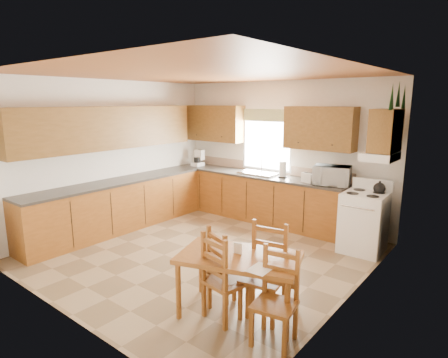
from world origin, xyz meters
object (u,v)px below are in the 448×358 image
Objects in this scene: dining_table at (239,285)px; chair_near_left at (226,276)px; chair_far_left at (263,273)px; chair_near_right at (230,271)px; stove at (363,223)px; chair_far_right at (275,299)px; microwave at (332,175)px.

chair_near_left is at bearing -133.57° from dining_table.
chair_near_right is at bearing -167.04° from chair_far_left.
stove is 2.85m from chair_far_right.
chair_near_left reaches higher than dining_table.
dining_table is at bearing 150.26° from chair_far_right.
microwave is at bearing 153.87° from stove.
chair_near_right reaches higher than stove.
microwave is 3.04m from chair_near_right.
chair_near_left is at bearing -102.58° from stove.
chair_far_right is at bearing -89.63° from stove.
microwave reaches higher than chair_near_left.
chair_far_left is (0.30, 0.27, 0.03)m from chair_near_left.
dining_table is at bearing -99.65° from microwave.
chair_near_left is 0.99× the size of chair_near_right.
dining_table is (0.22, -2.95, -0.74)m from microwave.
microwave reaches higher than chair_far_left.
chair_far_left is at bearing 126.38° from chair_far_right.
stove is 2.73m from chair_near_right.
dining_table is 1.33× the size of chair_near_left.
microwave is 2.92m from chair_far_left.
chair_far_right is at bearing -54.44° from chair_far_left.
microwave is 0.43× the size of dining_table.
chair_near_right is (-0.04, 0.12, 0.00)m from chair_near_left.
stove is 1.67× the size of microwave.
chair_near_right is at bearing -101.70° from microwave.
stove is 2.84m from chair_near_left.
dining_table is 0.31m from chair_far_left.
chair_far_left is at bearing -134.98° from chair_near_right.
stove is 2.68m from dining_table.
dining_table is (-0.46, -2.64, -0.11)m from stove.
stove is at bearing 74.01° from chair_far_left.
microwave is at bearing 94.08° from chair_far_right.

